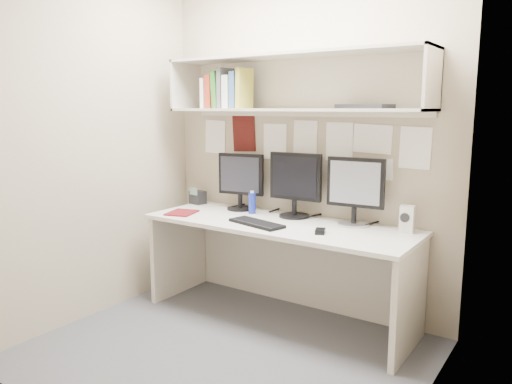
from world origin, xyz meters
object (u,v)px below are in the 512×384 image
Objects in this scene: monitor_right at (355,189)px; keyboard at (257,223)px; monitor_left at (241,179)px; monitor_center at (295,182)px; desk at (278,270)px; maroon_notebook at (182,213)px; speaker at (407,219)px; desk_phone at (198,197)px.

monitor_right is 1.09× the size of keyboard.
monitor_center reaches higher than monitor_left.
maroon_notebook is (-0.78, -0.17, 0.37)m from desk.
maroon_notebook is (-1.64, -0.39, -0.08)m from speaker.
monitor_center is at bearing 89.81° from keyboard.
desk is 4.42× the size of monitor_left.
keyboard is 0.93m from desk_phone.
maroon_notebook is at bearing -165.36° from keyboard.
monitor_left reaches higher than keyboard.
maroon_notebook is (-0.79, -0.39, -0.26)m from monitor_center.
maroon_notebook is at bearing -176.28° from speaker.
monitor_left reaches higher than desk_phone.
maroon_notebook is at bearing -156.33° from monitor_center.
monitor_center is (0.01, 0.22, 0.63)m from desk.
monitor_center is 3.31× the size of desk_phone.
monitor_center is at bearing 87.92° from desk.
desk is 0.66m from monitor_center.
monitor_left is 1.04× the size of keyboard.
monitor_right is 2.00× the size of maroon_notebook.
monitor_left is 0.95× the size of monitor_right.
monitor_right reaches higher than keyboard.
speaker is 1.22× the size of desk_phone.
monitor_center is at bearing 11.06° from maroon_notebook.
desk_phone is at bearing 167.68° from desk.
speaker is at bearing 35.57° from keyboard.
desk_phone is at bearing 173.25° from monitor_left.
desk is at bearing -175.37° from speaker.
desk is at bearing -160.10° from monitor_right.
monitor_left is 3.10× the size of desk_phone.
desk is at bearing -3.54° from desk_phone.
monitor_right is at bearing 9.34° from desk_phone.
monitor_right is at bearing 170.25° from speaker.
monitor_left is 0.50m from monitor_center.
monitor_left is at bearing 170.28° from speaker.
monitor_center is at bearing 170.28° from speaker.
desk_phone is at bearing 170.52° from keyboard.
desk_phone is (-0.95, -0.01, -0.20)m from monitor_center.
monitor_left is 0.48m from desk_phone.
monitor_left is 0.54m from maroon_notebook.
desk is 4.21× the size of monitor_right.
speaker is at bearing -1.89° from maroon_notebook.
keyboard is (-0.09, -0.38, -0.25)m from monitor_center.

